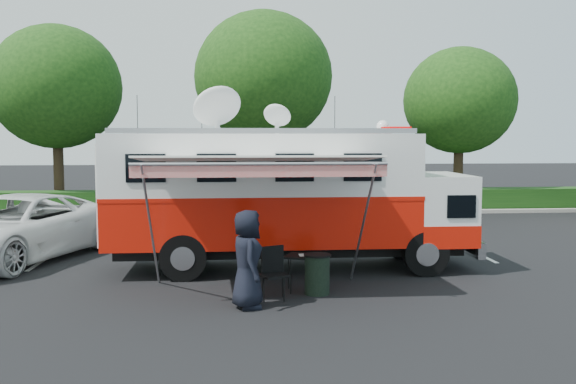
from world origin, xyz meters
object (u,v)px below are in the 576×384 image
(command_truck, at_px, (287,195))
(trash_bin, at_px, (317,274))
(white_suv, at_px, (15,261))
(folding_table, at_px, (307,258))

(command_truck, bearing_deg, trash_bin, -80.69)
(white_suv, relative_size, trash_bin, 7.43)
(command_truck, distance_m, trash_bin, 2.99)
(command_truck, xyz_separation_m, trash_bin, (0.43, -2.59, -1.43))
(trash_bin, bearing_deg, white_suv, 150.57)
(folding_table, height_order, trash_bin, trash_bin)
(command_truck, xyz_separation_m, white_suv, (-7.15, 1.68, -1.86))
(white_suv, xyz_separation_m, trash_bin, (7.58, -4.27, 0.43))
(trash_bin, bearing_deg, folding_table, 122.38)
(folding_table, bearing_deg, white_suv, 151.66)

